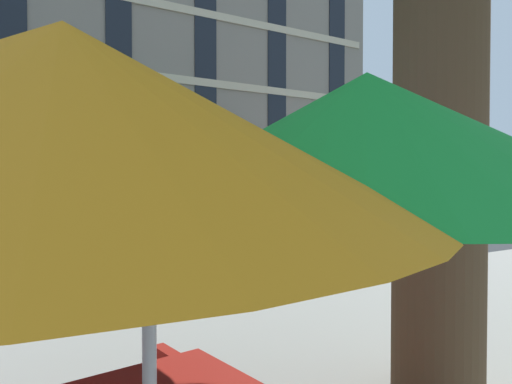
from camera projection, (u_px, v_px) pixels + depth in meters
ground_plane at (46, 264)px, 10.01m from camera, size 120.00×120.00×0.00m
sidewalk_far at (18, 232)px, 15.79m from camera, size 56.00×3.60×0.12m
apartment_building at (1, 20)px, 22.54m from camera, size 36.29×12.08×19.20m
pickup_gray at (27, 208)px, 13.12m from camera, size 5.10×2.12×2.20m
pickup_red at (245, 202)px, 16.85m from camera, size 5.10×2.12×2.20m
pickup_white at (374, 199)px, 20.28m from camera, size 5.10×2.12×2.20m
pickup_green at (479, 196)px, 24.31m from camera, size 5.10×2.12×2.20m
street_tree_middle at (186, 144)px, 19.42m from camera, size 2.87×2.87×4.82m
patio_umbrella at (148, 149)px, 1.91m from camera, size 3.39×3.15×2.21m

